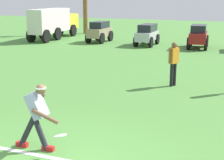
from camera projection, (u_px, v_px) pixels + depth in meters
name	position (u px, v px, depth m)	size (l,w,h in m)	color
field_line_paint	(63.00, 160.00, 6.68)	(24.79, 0.12, 0.01)	white
frisbee_thrower	(37.00, 113.00, 6.97)	(1.12, 0.47, 1.41)	#23232D
frisbee_in_flight	(60.00, 136.00, 6.68)	(0.33, 0.33, 0.10)	white
teammate_midfield	(174.00, 60.00, 11.96)	(0.33, 0.47, 1.56)	black
parked_car_slot_a	(100.00, 31.00, 23.51)	(1.22, 2.38, 1.40)	#998466
parked_car_slot_b	(147.00, 34.00, 21.97)	(1.22, 2.43, 1.34)	#B7BABF
parked_car_slot_c	(198.00, 36.00, 20.75)	(1.38, 2.44, 1.40)	maroon
box_truck	(54.00, 22.00, 25.15)	(1.74, 5.97, 2.20)	yellow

